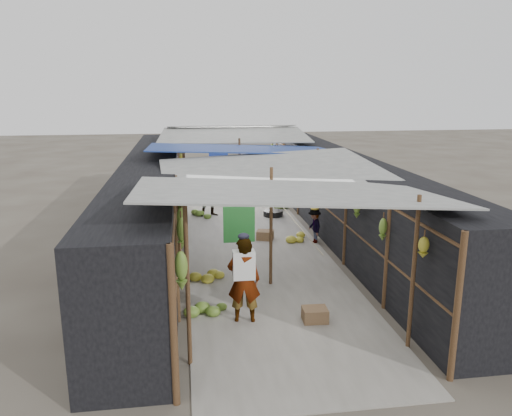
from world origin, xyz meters
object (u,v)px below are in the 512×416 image
crate_near (315,315)px  black_basin (273,214)px  vendor_elderly (244,280)px  shopper_blue (211,193)px  vendor_seated (314,226)px

crate_near → black_basin: bearing=88.3°
black_basin → vendor_elderly: 7.74m
black_basin → shopper_blue: size_ratio=0.41×
crate_near → vendor_seated: 4.81m
vendor_elderly → shopper_blue: size_ratio=1.02×
crate_near → shopper_blue: size_ratio=0.28×
vendor_elderly → shopper_blue: 7.81m
crate_near → vendor_seated: (1.20, 4.64, 0.36)m
shopper_blue → vendor_seated: size_ratio=1.64×
crate_near → black_basin: 7.70m
shopper_blue → vendor_seated: 4.29m
black_basin → shopper_blue: shopper_blue is taller
vendor_elderly → vendor_seated: vendor_elderly is taller
black_basin → vendor_seated: (0.60, -3.04, 0.39)m
crate_near → black_basin: crate_near is taller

